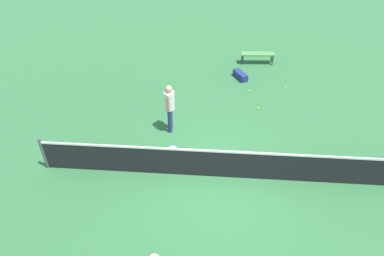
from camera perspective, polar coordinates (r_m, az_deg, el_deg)
ground_plane at (r=10.00m, az=4.20°, el=-7.97°), size 40.00×40.00×0.00m
court_net at (r=9.66m, az=4.33°, el=-5.86°), size 10.09×0.09×1.07m
player_near_side at (r=11.10m, az=-3.75°, el=3.89°), size 0.36×0.52×1.70m
tennis_racket_near_player at (r=10.88m, az=-3.05°, el=-3.39°), size 0.59×0.34×0.03m
tennis_ball_near_player at (r=13.90m, az=9.42°, el=6.08°), size 0.07×0.07×0.07m
tennis_ball_by_net at (r=12.90m, az=10.84°, el=3.26°), size 0.07×0.07×0.07m
tennis_ball_midcourt at (r=13.78m, az=-3.99°, el=6.22°), size 0.07×0.07×0.07m
tennis_ball_baseline at (r=14.40m, az=15.23°, el=6.38°), size 0.07×0.07×0.07m
courtside_bench at (r=16.05m, az=10.82°, el=11.84°), size 1.52×0.49×0.48m
equipment_bag at (r=14.79m, az=7.93°, el=8.69°), size 0.62×0.84×0.28m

